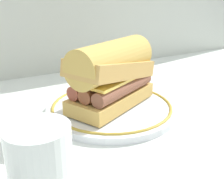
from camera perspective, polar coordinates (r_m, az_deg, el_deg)
ground_plane at (r=0.52m, az=0.98°, el=-5.34°), size 1.50×1.50×0.00m
plate at (r=0.53m, az=-0.00°, el=-3.77°), size 0.25×0.25×0.01m
sausage_sandwich at (r=0.51m, az=-0.00°, el=3.41°), size 0.20×0.15×0.12m
drinking_glass at (r=0.31m, az=-14.57°, el=-16.45°), size 0.07×0.07×0.10m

